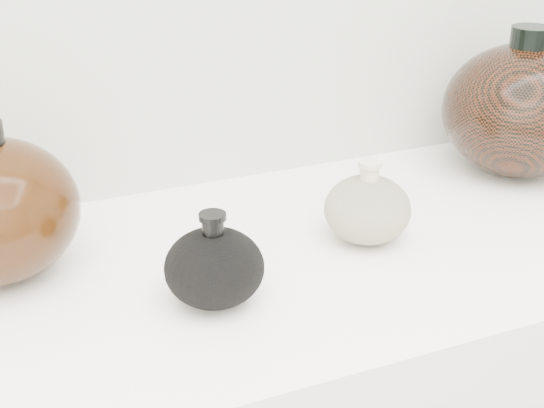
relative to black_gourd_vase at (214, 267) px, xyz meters
name	(u,v)px	position (x,y,z in m)	size (l,w,h in m)	color
black_gourd_vase	(214,267)	(0.00, 0.00, 0.00)	(0.14, 0.14, 0.11)	black
cream_gourd_vase	(367,209)	(0.23, 0.06, 0.00)	(0.11, 0.11, 0.11)	beige
right_round_pot	(521,110)	(0.56, 0.18, 0.06)	(0.24, 0.24, 0.23)	black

